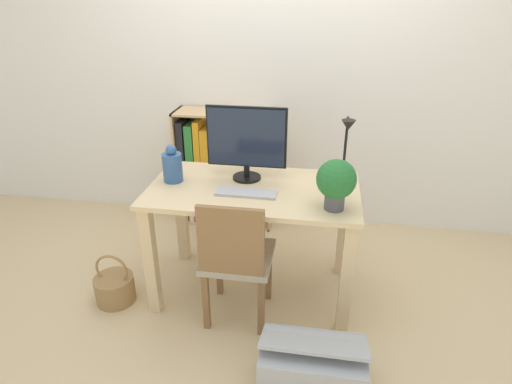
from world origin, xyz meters
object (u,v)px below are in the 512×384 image
at_px(basket, 115,288).
at_px(storage_box, 312,369).
at_px(monitor, 246,140).
at_px(keyboard, 246,193).
at_px(chair, 236,257).
at_px(potted_plant, 336,181).
at_px(vase, 172,166).
at_px(bookshelf, 208,171).
at_px(desk_lamp, 346,145).

bearing_deg(basket, storage_box, -21.16).
distance_m(basket, storage_box, 1.38).
distance_m(monitor, keyboard, 0.34).
bearing_deg(keyboard, chair, -96.70).
xyz_separation_m(chair, storage_box, (0.47, -0.45, -0.31)).
relative_size(monitor, keyboard, 1.39).
bearing_deg(monitor, keyboard, -80.96).
xyz_separation_m(potted_plant, storage_box, (-0.06, -0.55, -0.77)).
bearing_deg(chair, vase, 146.52).
xyz_separation_m(potted_plant, bookshelf, (-1.01, 1.10, -0.46)).
bearing_deg(keyboard, monitor, 99.04).
height_order(vase, chair, vase).
xyz_separation_m(monitor, basket, (-0.80, -0.38, -0.91)).
height_order(monitor, potted_plant, monitor).
bearing_deg(bookshelf, monitor, -58.47).
xyz_separation_m(keyboard, bookshelf, (-0.51, 1.00, -0.31)).
distance_m(keyboard, bookshelf, 1.16).
xyz_separation_m(chair, bookshelf, (-0.49, 1.20, 0.01)).
height_order(desk_lamp, chair, desk_lamp).
xyz_separation_m(potted_plant, chair, (-0.53, -0.10, -0.47)).
height_order(monitor, bookshelf, monitor).
bearing_deg(storage_box, chair, 136.17).
relative_size(monitor, bookshelf, 0.51).
bearing_deg(storage_box, keyboard, 124.23).
bearing_deg(keyboard, basket, -169.39).
bearing_deg(chair, monitor, 93.32).
bearing_deg(vase, desk_lamp, 5.97).
xyz_separation_m(monitor, vase, (-0.44, -0.11, -0.15)).
height_order(potted_plant, bookshelf, potted_plant).
height_order(keyboard, storage_box, keyboard).
distance_m(monitor, chair, 0.70).
xyz_separation_m(desk_lamp, storage_box, (-0.11, -0.88, -0.87)).
bearing_deg(vase, basket, -142.64).
bearing_deg(storage_box, vase, 140.16).
bearing_deg(desk_lamp, vase, -174.03).
relative_size(vase, desk_lamp, 0.56).
bearing_deg(potted_plant, desk_lamp, 81.00).
height_order(monitor, vase, monitor).
relative_size(keyboard, potted_plant, 1.25).
bearing_deg(basket, chair, -3.28).
relative_size(chair, bookshelf, 0.86).
bearing_deg(bookshelf, basket, -105.84).
xyz_separation_m(desk_lamp, bookshelf, (-1.07, 0.77, -0.55)).
distance_m(keyboard, basket, 1.08).
relative_size(desk_lamp, storage_box, 0.80).
xyz_separation_m(monitor, desk_lamp, (0.59, -0.00, 0.00)).
bearing_deg(storage_box, bookshelf, 120.01).
relative_size(keyboard, desk_lamp, 0.85).
xyz_separation_m(monitor, bookshelf, (-0.47, 0.77, -0.55)).
height_order(monitor, keyboard, monitor).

